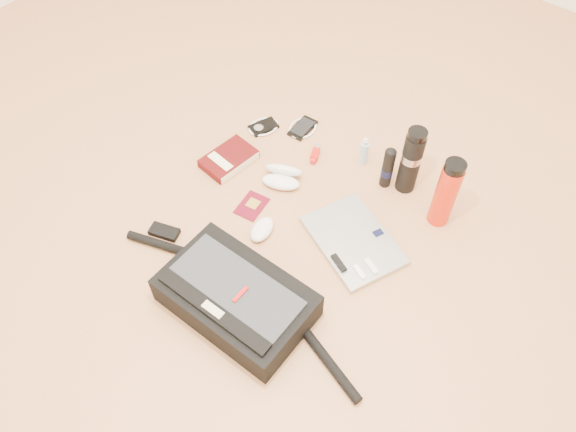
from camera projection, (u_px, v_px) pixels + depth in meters
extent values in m
plane|color=tan|center=(279.00, 241.00, 1.96)|extent=(4.00, 4.00, 0.00)
cube|color=black|center=(236.00, 298.00, 1.76)|extent=(0.47, 0.30, 0.11)
cube|color=#292B30|center=(233.00, 290.00, 1.71)|extent=(0.42, 0.21, 0.01)
cube|color=black|center=(213.00, 311.00, 1.66)|extent=(0.41, 0.05, 0.01)
cube|color=beige|center=(213.00, 310.00, 1.66)|extent=(0.07, 0.03, 0.02)
cube|color=#B90D0B|center=(240.00, 295.00, 1.69)|extent=(0.01, 0.06, 0.02)
cylinder|color=black|center=(166.00, 246.00, 1.93)|extent=(0.28, 0.12, 0.03)
cylinder|color=black|center=(328.00, 362.00, 1.68)|extent=(0.29, 0.12, 0.03)
cube|color=black|center=(164.00, 232.00, 1.97)|extent=(0.11, 0.08, 0.02)
cube|color=#A7A7A9|center=(353.00, 241.00, 1.95)|extent=(0.41, 0.35, 0.02)
cube|color=black|center=(378.00, 233.00, 1.95)|extent=(0.04, 0.04, 0.00)
cube|color=silver|center=(371.00, 266.00, 1.87)|extent=(0.06, 0.04, 0.01)
cube|color=white|center=(359.00, 272.00, 1.85)|extent=(0.06, 0.04, 0.01)
cube|color=black|center=(339.00, 263.00, 1.87)|extent=(0.08, 0.05, 0.01)
cube|color=#3F0708|center=(229.00, 159.00, 2.17)|extent=(0.15, 0.22, 0.04)
cube|color=beige|center=(240.00, 168.00, 2.15)|extent=(0.03, 0.19, 0.03)
cube|color=#F1E8C0|center=(220.00, 161.00, 2.14)|extent=(0.12, 0.05, 0.00)
cube|color=#540716|center=(252.00, 206.00, 2.05)|extent=(0.10, 0.13, 0.00)
cube|color=gold|center=(253.00, 203.00, 2.06)|extent=(0.05, 0.05, 0.00)
ellipsoid|color=white|center=(262.00, 229.00, 1.97)|extent=(0.09, 0.13, 0.04)
ellipsoid|color=white|center=(281.00, 182.00, 2.10)|extent=(0.16, 0.12, 0.04)
ellipsoid|color=white|center=(284.00, 170.00, 2.11)|extent=(0.16, 0.13, 0.08)
ellipsoid|color=black|center=(274.00, 180.00, 2.10)|extent=(0.04, 0.04, 0.01)
ellipsoid|color=black|center=(288.00, 183.00, 2.09)|extent=(0.04, 0.04, 0.01)
cylinder|color=black|center=(281.00, 181.00, 2.09)|extent=(0.02, 0.01, 0.00)
cube|color=black|center=(264.00, 127.00, 2.30)|extent=(0.10, 0.13, 0.01)
cylinder|color=#B1B1B4|center=(259.00, 128.00, 2.29)|extent=(0.05, 0.05, 0.00)
torus|color=white|center=(263.00, 127.00, 2.30)|extent=(0.13, 0.13, 0.01)
cube|color=black|center=(303.00, 128.00, 2.29)|extent=(0.08, 0.14, 0.01)
cube|color=black|center=(303.00, 127.00, 2.29)|extent=(0.07, 0.11, 0.00)
torus|color=white|center=(303.00, 128.00, 2.29)|extent=(0.11, 0.11, 0.01)
cube|color=#B7160C|center=(315.00, 155.00, 2.19)|extent=(0.05, 0.06, 0.03)
cube|color=red|center=(313.00, 161.00, 2.17)|extent=(0.03, 0.02, 0.02)
cylinder|color=#B4B4B6|center=(317.00, 148.00, 2.22)|extent=(0.03, 0.04, 0.02)
cylinder|color=#9BC0D8|center=(364.00, 153.00, 2.15)|extent=(0.04, 0.04, 0.10)
cylinder|color=silver|center=(365.00, 142.00, 2.10)|extent=(0.03, 0.03, 0.02)
cylinder|color=silver|center=(366.00, 140.00, 2.09)|extent=(0.02, 0.02, 0.01)
cylinder|color=black|center=(388.00, 168.00, 2.05)|extent=(0.05, 0.05, 0.17)
cylinder|color=black|center=(387.00, 172.00, 2.07)|extent=(0.05, 0.05, 0.03)
ellipsoid|color=black|center=(391.00, 152.00, 1.98)|extent=(0.04, 0.04, 0.02)
cylinder|color=black|center=(410.00, 163.00, 2.01)|extent=(0.09, 0.09, 0.26)
cylinder|color=#AAAAAC|center=(412.00, 157.00, 1.98)|extent=(0.09, 0.09, 0.03)
cylinder|color=black|center=(418.00, 135.00, 1.90)|extent=(0.09, 0.09, 0.03)
cylinder|color=red|center=(445.00, 195.00, 1.92)|extent=(0.09, 0.09, 0.26)
cylinder|color=black|center=(455.00, 167.00, 1.80)|extent=(0.08, 0.08, 0.03)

